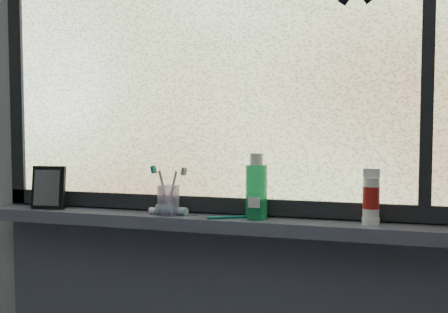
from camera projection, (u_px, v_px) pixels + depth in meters
wall_back at (227, 143)px, 1.62m from camera, size 3.00×0.01×2.50m
windowsill at (220, 223)px, 1.56m from camera, size 1.62×0.14×0.04m
window_pane at (225, 55)px, 1.58m from camera, size 1.50×0.01×1.00m
frame_bottom at (225, 205)px, 1.61m from camera, size 1.60×0.03×0.05m
frame_left at (18, 63)px, 1.79m from camera, size 0.05×0.03×1.10m
frame_mullion at (428, 46)px, 1.41m from camera, size 0.03×0.03×1.00m
vanity_mirror at (49, 187)px, 1.71m from camera, size 0.12×0.07×0.15m
toothpaste_tube at (171, 210)px, 1.59m from camera, size 0.18×0.04×0.03m
toothbrush_cup at (168, 200)px, 1.60m from camera, size 0.09×0.09×0.09m
toothbrush_lying at (231, 216)px, 1.53m from camera, size 0.17×0.10×0.01m
mouthwash_bottle at (256, 186)px, 1.52m from camera, size 0.07×0.07×0.17m
cream_tube at (371, 195)px, 1.43m from camera, size 0.05×0.05×0.12m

